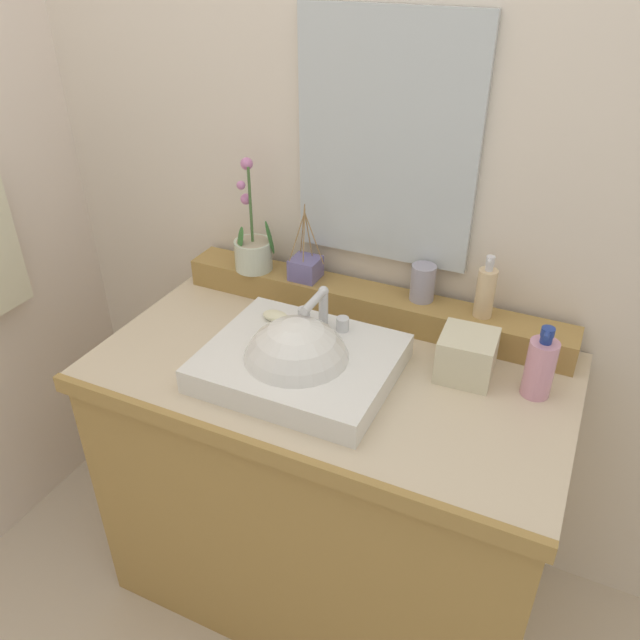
# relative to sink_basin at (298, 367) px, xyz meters

# --- Properties ---
(floor) EXTENTS (2.93, 3.83, 0.10)m
(floor) POSITION_rel_sink_basin_xyz_m (0.05, 0.08, -0.90)
(floor) COLOR #C4B49C
(floor) RESTS_ON ground
(wall_back) EXTENTS (2.93, 0.20, 2.76)m
(wall_back) POSITION_rel_sink_basin_xyz_m (0.05, 0.51, 0.53)
(wall_back) COLOR beige
(wall_back) RESTS_ON ground
(vanity_cabinet) EXTENTS (1.17, 0.66, 0.83)m
(vanity_cabinet) POSITION_rel_sink_basin_xyz_m (0.05, 0.07, -0.44)
(vanity_cabinet) COLOR #A17C40
(vanity_cabinet) RESTS_ON ground
(back_ledge) EXTENTS (1.10, 0.11, 0.08)m
(back_ledge) POSITION_rel_sink_basin_xyz_m (0.05, 0.33, 0.01)
(back_ledge) COLOR #A17C40
(back_ledge) RESTS_ON vanity_cabinet
(sink_basin) EXTENTS (0.45, 0.38, 0.29)m
(sink_basin) POSITION_rel_sink_basin_xyz_m (0.00, 0.00, 0.00)
(sink_basin) COLOR white
(sink_basin) RESTS_ON vanity_cabinet
(soap_bar) EXTENTS (0.07, 0.04, 0.02)m
(soap_bar) POSITION_rel_sink_basin_xyz_m (-0.12, 0.12, 0.05)
(soap_bar) COLOR beige
(soap_bar) RESTS_ON sink_basin
(potted_plant) EXTENTS (0.12, 0.11, 0.32)m
(potted_plant) POSITION_rel_sink_basin_xyz_m (-0.30, 0.32, 0.12)
(potted_plant) COLOR beige
(potted_plant) RESTS_ON back_ledge
(soap_dispenser) EXTENTS (0.05, 0.05, 0.17)m
(soap_dispenser) POSITION_rel_sink_basin_xyz_m (0.36, 0.34, 0.12)
(soap_dispenser) COLOR beige
(soap_dispenser) RESTS_ON back_ledge
(tumbler_cup) EXTENTS (0.06, 0.06, 0.10)m
(tumbler_cup) POSITION_rel_sink_basin_xyz_m (0.19, 0.35, 0.10)
(tumbler_cup) COLOR #9995A6
(tumbler_cup) RESTS_ON back_ledge
(reed_diffuser) EXTENTS (0.09, 0.08, 0.22)m
(reed_diffuser) POSITION_rel_sink_basin_xyz_m (-0.14, 0.33, 0.09)
(reed_diffuser) COLOR slate
(reed_diffuser) RESTS_ON back_ledge
(lotion_bottle) EXTENTS (0.07, 0.07, 0.18)m
(lotion_bottle) POSITION_rel_sink_basin_xyz_m (0.53, 0.17, 0.05)
(lotion_bottle) COLOR pink
(lotion_bottle) RESTS_ON vanity_cabinet
(tissue_box) EXTENTS (0.14, 0.14, 0.11)m
(tissue_box) POSITION_rel_sink_basin_xyz_m (0.36, 0.18, 0.03)
(tissue_box) COLOR beige
(tissue_box) RESTS_ON vanity_cabinet
(mirror) EXTENTS (0.47, 0.02, 0.62)m
(mirror) POSITION_rel_sink_basin_xyz_m (0.05, 0.40, 0.44)
(mirror) COLOR silver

